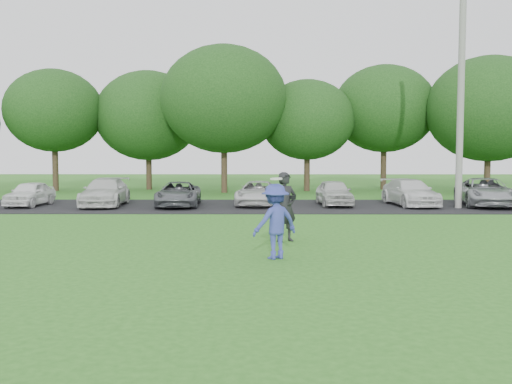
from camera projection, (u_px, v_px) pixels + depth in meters
ground at (255, 264)px, 12.15m from camera, size 100.00×100.00×0.00m
parking_lot at (257, 206)px, 25.11m from camera, size 32.00×6.50×0.03m
utility_pole at (461, 84)px, 23.78m from camera, size 0.28×0.28×10.49m
frisbee_player at (275, 221)px, 12.73m from camera, size 1.25×1.08×1.83m
camera_bystander at (286, 207)px, 15.18m from camera, size 0.81×0.74×1.86m
parked_cars at (282, 193)px, 25.05m from camera, size 28.30×4.68×1.23m
tree_row at (283, 110)px, 34.50m from camera, size 42.39×9.85×8.64m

